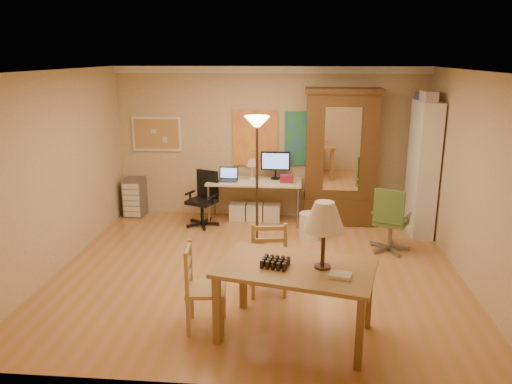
# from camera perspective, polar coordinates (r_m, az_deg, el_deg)

# --- Properties ---
(floor) EXTENTS (5.50, 5.50, 0.00)m
(floor) POSITION_cam_1_polar(r_m,az_deg,el_deg) (7.00, 0.20, -8.99)
(floor) COLOR #AC7C3D
(floor) RESTS_ON ground
(crown_molding) EXTENTS (5.50, 0.08, 0.12)m
(crown_molding) POSITION_cam_1_polar(r_m,az_deg,el_deg) (8.83, 1.58, 13.79)
(crown_molding) COLOR white
(crown_molding) RESTS_ON floor
(corkboard) EXTENTS (0.90, 0.04, 0.62)m
(corkboard) POSITION_cam_1_polar(r_m,az_deg,el_deg) (9.29, -11.28, 6.52)
(corkboard) COLOR tan
(corkboard) RESTS_ON floor
(art_panel_left) EXTENTS (0.80, 0.04, 1.00)m
(art_panel_left) POSITION_cam_1_polar(r_m,az_deg,el_deg) (8.97, -0.08, 6.18)
(art_panel_left) COLOR yellow
(art_panel_left) RESTS_ON floor
(art_panel_right) EXTENTS (0.75, 0.04, 0.95)m
(art_panel_right) POSITION_cam_1_polar(r_m,az_deg,el_deg) (8.93, 5.71, 6.07)
(art_panel_right) COLOR #2866A3
(art_panel_right) RESTS_ON floor
(dining_table) EXTENTS (1.76, 1.29, 1.49)m
(dining_table) POSITION_cam_1_polar(r_m,az_deg,el_deg) (5.13, 5.71, -6.95)
(dining_table) COLOR brown
(dining_table) RESTS_ON floor
(ladder_chair_back) EXTENTS (0.51, 0.50, 0.97)m
(ladder_chair_back) POSITION_cam_1_polar(r_m,az_deg,el_deg) (6.21, 1.35, -7.73)
(ladder_chair_back) COLOR #A07C49
(ladder_chair_back) RESTS_ON floor
(ladder_chair_left) EXTENTS (0.47, 0.48, 0.95)m
(ladder_chair_left) POSITION_cam_1_polar(r_m,az_deg,el_deg) (5.51, -6.06, -11.02)
(ladder_chair_left) COLOR #A07C49
(ladder_chair_left) RESTS_ON floor
(torchiere_lamp) EXTENTS (0.37, 0.37, 2.04)m
(torchiere_lamp) POSITION_cam_1_polar(r_m,az_deg,el_deg) (7.32, 0.12, 5.53)
(torchiere_lamp) COLOR #3C2818
(torchiere_lamp) RESTS_ON floor
(computer_desk) EXTENTS (1.65, 0.72, 1.25)m
(computer_desk) POSITION_cam_1_polar(r_m,az_deg,el_deg) (8.88, 0.04, -0.49)
(computer_desk) COLOR #BBB289
(computer_desk) RESTS_ON floor
(office_chair_black) EXTENTS (0.59, 0.59, 0.96)m
(office_chair_black) POSITION_cam_1_polar(r_m,az_deg,el_deg) (8.75, -6.06, -2.20)
(office_chair_black) COLOR black
(office_chair_black) RESTS_ON floor
(office_chair_green) EXTENTS (0.62, 0.62, 1.01)m
(office_chair_green) POSITION_cam_1_polar(r_m,az_deg,el_deg) (7.82, 15.02, -4.70)
(office_chair_green) COLOR slate
(office_chair_green) RESTS_ON floor
(drawer_cart) EXTENTS (0.35, 0.42, 0.70)m
(drawer_cart) POSITION_cam_1_polar(r_m,az_deg,el_deg) (9.48, -13.69, -0.57)
(drawer_cart) COLOR slate
(drawer_cart) RESTS_ON floor
(armoire) EXTENTS (1.28, 0.61, 2.36)m
(armoire) POSITION_cam_1_polar(r_m,az_deg,el_deg) (8.82, 9.58, 2.99)
(armoire) COLOR #3C2410
(armoire) RESTS_ON floor
(bookshelf) EXTENTS (0.33, 0.87, 2.19)m
(bookshelf) POSITION_cam_1_polar(r_m,az_deg,el_deg) (8.58, 18.47, 2.50)
(bookshelf) COLOR white
(bookshelf) RESTS_ON floor
(wastebin) EXTENTS (0.34, 0.34, 0.43)m
(wastebin) POSITION_cam_1_polar(r_m,az_deg,el_deg) (8.13, 6.14, -3.88)
(wastebin) COLOR silver
(wastebin) RESTS_ON floor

